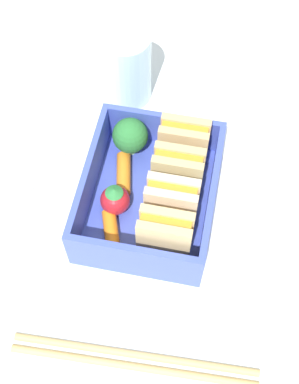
{
  "coord_description": "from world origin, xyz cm",
  "views": [
    {
      "loc": [
        25.08,
        4.97,
        47.0
      ],
      "look_at": [
        0.0,
        0.0,
        2.7
      ],
      "focal_mm": 50.0,
      "sensor_mm": 36.0,
      "label": 1
    }
  ],
  "objects_px": {
    "carrot_stick_left": "(112,236)",
    "drinking_glass": "(126,67)",
    "sandwich_center_right": "(165,236)",
    "broccoli_floret": "(130,136)",
    "chopstick_pair": "(134,360)",
    "sandwich_center_left": "(178,173)",
    "carrot_stick_far_left": "(124,174)",
    "sandwich_center": "(172,203)",
    "strawberry_far_left": "(115,200)",
    "sandwich_left": "(183,145)"
  },
  "relations": [
    {
      "from": "carrot_stick_left",
      "to": "drinking_glass",
      "type": "relative_size",
      "value": 0.59
    },
    {
      "from": "drinking_glass",
      "to": "sandwich_center_right",
      "type": "bearing_deg",
      "value": 22.32
    },
    {
      "from": "broccoli_floret",
      "to": "chopstick_pair",
      "type": "bearing_deg",
      "value": 12.91
    },
    {
      "from": "sandwich_center_left",
      "to": "carrot_stick_left",
      "type": "xyz_separation_m",
      "value": [
        0.06,
        -0.05,
        -0.02
      ]
    },
    {
      "from": "sandwich_center_right",
      "to": "carrot_stick_far_left",
      "type": "relative_size",
      "value": 1.37
    },
    {
      "from": "chopstick_pair",
      "to": "sandwich_center_left",
      "type": "bearing_deg",
      "value": 177.6
    },
    {
      "from": "sandwich_center",
      "to": "strawberry_far_left",
      "type": "xyz_separation_m",
      "value": [
        -0.0,
        -0.05,
        -0.01
      ]
    },
    {
      "from": "sandwich_center_right",
      "to": "strawberry_far_left",
      "type": "distance_m",
      "value": 0.07
    },
    {
      "from": "sandwich_left",
      "to": "sandwich_center_left",
      "type": "xyz_separation_m",
      "value": [
        0.03,
        0.0,
        0.0
      ]
    },
    {
      "from": "sandwich_center_left",
      "to": "strawberry_far_left",
      "type": "xyz_separation_m",
      "value": [
        0.03,
        -0.05,
        -0.01
      ]
    },
    {
      "from": "sandwich_left",
      "to": "strawberry_far_left",
      "type": "bearing_deg",
      "value": -39.93
    },
    {
      "from": "sandwich_left",
      "to": "sandwich_center_left",
      "type": "height_order",
      "value": "same"
    },
    {
      "from": "chopstick_pair",
      "to": "drinking_glass",
      "type": "xyz_separation_m",
      "value": [
        -0.29,
        -0.07,
        0.04
      ]
    },
    {
      "from": "sandwich_center_left",
      "to": "broccoli_floret",
      "type": "distance_m",
      "value": 0.07
    },
    {
      "from": "sandwich_center_left",
      "to": "broccoli_floret",
      "type": "height_order",
      "value": "sandwich_center_left"
    },
    {
      "from": "broccoli_floret",
      "to": "drinking_glass",
      "type": "relative_size",
      "value": 0.52
    },
    {
      "from": "sandwich_center",
      "to": "broccoli_floret",
      "type": "xyz_separation_m",
      "value": [
        -0.07,
        -0.05,
        -0.0
      ]
    },
    {
      "from": "sandwich_center_left",
      "to": "carrot_stick_far_left",
      "type": "distance_m",
      "value": 0.06
    },
    {
      "from": "sandwich_center_right",
      "to": "sandwich_center",
      "type": "bearing_deg",
      "value": 180.0
    },
    {
      "from": "carrot_stick_left",
      "to": "drinking_glass",
      "type": "bearing_deg",
      "value": -171.86
    },
    {
      "from": "sandwich_center_left",
      "to": "carrot_stick_left",
      "type": "distance_m",
      "value": 0.09
    },
    {
      "from": "sandwich_center_left",
      "to": "sandwich_center_right",
      "type": "distance_m",
      "value": 0.07
    },
    {
      "from": "strawberry_far_left",
      "to": "sandwich_left",
      "type": "bearing_deg",
      "value": 140.07
    },
    {
      "from": "sandwich_left",
      "to": "carrot_stick_far_left",
      "type": "distance_m",
      "value": 0.07
    },
    {
      "from": "carrot_stick_left",
      "to": "chopstick_pair",
      "type": "xyz_separation_m",
      "value": [
        0.1,
        0.04,
        -0.02
      ]
    },
    {
      "from": "sandwich_center_right",
      "to": "carrot_stick_far_left",
      "type": "height_order",
      "value": "sandwich_center_right"
    },
    {
      "from": "drinking_glass",
      "to": "carrot_stick_left",
      "type": "bearing_deg",
      "value": 8.14
    },
    {
      "from": "strawberry_far_left",
      "to": "carrot_stick_left",
      "type": "relative_size",
      "value": 0.69
    },
    {
      "from": "sandwich_left",
      "to": "sandwich_center_right",
      "type": "height_order",
      "value": "same"
    },
    {
      "from": "carrot_stick_left",
      "to": "chopstick_pair",
      "type": "relative_size",
      "value": 0.24
    },
    {
      "from": "sandwich_center_left",
      "to": "chopstick_pair",
      "type": "distance_m",
      "value": 0.17
    },
    {
      "from": "broccoli_floret",
      "to": "carrot_stick_far_left",
      "type": "relative_size",
      "value": 1.0
    },
    {
      "from": "broccoli_floret",
      "to": "carrot_stick_left",
      "type": "xyz_separation_m",
      "value": [
        0.1,
        0.0,
        -0.02
      ]
    },
    {
      "from": "carrot_stick_left",
      "to": "sandwich_center_right",
      "type": "bearing_deg",
      "value": 88.09
    },
    {
      "from": "sandwich_center_left",
      "to": "sandwich_center",
      "type": "height_order",
      "value": "same"
    },
    {
      "from": "sandwich_center",
      "to": "carrot_stick_far_left",
      "type": "bearing_deg",
      "value": -124.1
    },
    {
      "from": "strawberry_far_left",
      "to": "chopstick_pair",
      "type": "xyz_separation_m",
      "value": [
        0.14,
        0.05,
        -0.02
      ]
    },
    {
      "from": "sandwich_center_left",
      "to": "sandwich_center_right",
      "type": "bearing_deg",
      "value": 0.0
    },
    {
      "from": "sandwich_center",
      "to": "sandwich_center_right",
      "type": "relative_size",
      "value": 1.0
    },
    {
      "from": "sandwich_center_left",
      "to": "sandwich_left",
      "type": "bearing_deg",
      "value": 180.0
    },
    {
      "from": "carrot_stick_far_left",
      "to": "strawberry_far_left",
      "type": "xyz_separation_m",
      "value": [
        0.03,
        -0.0,
        0.01
      ]
    },
    {
      "from": "sandwich_center_right",
      "to": "carrot_stick_left",
      "type": "relative_size",
      "value": 1.2
    },
    {
      "from": "chopstick_pair",
      "to": "broccoli_floret",
      "type": "bearing_deg",
      "value": -167.09
    },
    {
      "from": "sandwich_center",
      "to": "carrot_stick_left",
      "type": "bearing_deg",
      "value": -57.83
    },
    {
      "from": "sandwich_center",
      "to": "drinking_glass",
      "type": "xyz_separation_m",
      "value": [
        -0.15,
        -0.08,
        0.0
      ]
    },
    {
      "from": "carrot_stick_left",
      "to": "chopstick_pair",
      "type": "distance_m",
      "value": 0.11
    },
    {
      "from": "sandwich_center_right",
      "to": "chopstick_pair",
      "type": "xyz_separation_m",
      "value": [
        0.1,
        -0.01,
        -0.04
      ]
    },
    {
      "from": "broccoli_floret",
      "to": "carrot_stick_far_left",
      "type": "distance_m",
      "value": 0.04
    },
    {
      "from": "sandwich_left",
      "to": "sandwich_center_right",
      "type": "relative_size",
      "value": 1.0
    },
    {
      "from": "sandwich_left",
      "to": "broccoli_floret",
      "type": "bearing_deg",
      "value": -93.42
    }
  ]
}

